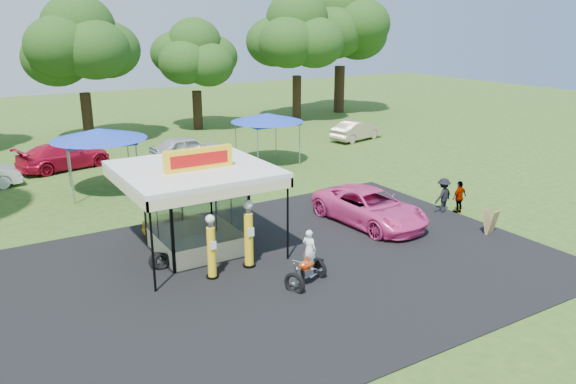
% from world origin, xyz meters
% --- Properties ---
extents(ground, '(120.00, 120.00, 0.00)m').
position_xyz_m(ground, '(0.00, 0.00, 0.00)').
color(ground, '#2E4F18').
rests_on(ground, ground).
extents(asphalt_apron, '(20.00, 14.00, 0.04)m').
position_xyz_m(asphalt_apron, '(0.00, 2.00, 0.02)').
color(asphalt_apron, black).
rests_on(asphalt_apron, ground).
extents(gas_station_kiosk, '(5.40, 5.40, 4.18)m').
position_xyz_m(gas_station_kiosk, '(-2.00, 4.99, 1.78)').
color(gas_station_kiosk, white).
rests_on(gas_station_kiosk, ground).
extents(gas_pump_left, '(0.44, 0.44, 2.34)m').
position_xyz_m(gas_pump_left, '(-2.51, 2.45, 1.12)').
color(gas_pump_left, black).
rests_on(gas_pump_left, ground).
extents(gas_pump_right, '(0.48, 0.48, 2.56)m').
position_xyz_m(gas_pump_right, '(-0.98, 2.62, 1.23)').
color(gas_pump_right, black).
rests_on(gas_pump_right, ground).
extents(motorcycle, '(1.75, 1.37, 2.00)m').
position_xyz_m(motorcycle, '(0.10, 0.40, 0.78)').
color(motorcycle, black).
rests_on(motorcycle, ground).
extents(spare_tires, '(0.78, 0.49, 0.66)m').
position_xyz_m(spare_tires, '(-3.83, 4.12, 0.32)').
color(spare_tires, black).
rests_on(spare_tires, ground).
extents(a_frame_sign, '(0.63, 0.65, 1.04)m').
position_xyz_m(a_frame_sign, '(9.16, 0.31, 0.53)').
color(a_frame_sign, '#593819').
rests_on(a_frame_sign, ground).
extents(kiosk_car, '(2.82, 1.13, 0.96)m').
position_xyz_m(kiosk_car, '(-2.00, 7.20, 0.48)').
color(kiosk_car, yellow).
rests_on(kiosk_car, ground).
extents(pink_sedan, '(3.00, 5.75, 1.55)m').
position_xyz_m(pink_sedan, '(5.65, 3.91, 0.77)').
color(pink_sedan, '#F64299').
rests_on(pink_sedan, ground).
extents(spectator_east_a, '(1.16, 0.80, 1.65)m').
position_xyz_m(spectator_east_a, '(9.53, 3.32, 0.83)').
color(spectator_east_a, black).
rests_on(spectator_east_a, ground).
extents(spectator_east_b, '(0.93, 0.45, 1.54)m').
position_xyz_m(spectator_east_b, '(10.11, 2.88, 0.77)').
color(spectator_east_b, gray).
rests_on(spectator_east_b, ground).
extents(bg_car_b, '(5.89, 3.58, 1.60)m').
position_xyz_m(bg_car_b, '(-3.91, 20.99, 0.80)').
color(bg_car_b, '#BB0E2C').
rests_on(bg_car_b, ground).
extents(bg_car_c, '(4.89, 2.20, 1.63)m').
position_xyz_m(bg_car_c, '(3.17, 18.97, 0.82)').
color(bg_car_c, silver).
rests_on(bg_car_c, ground).
extents(bg_car_e, '(4.66, 2.55, 1.46)m').
position_xyz_m(bg_car_e, '(16.44, 18.64, 0.73)').
color(bg_car_e, '#B9A58D').
rests_on(bg_car_e, ground).
extents(tent_west, '(4.80, 4.80, 3.36)m').
position_xyz_m(tent_west, '(-3.10, 14.94, 3.04)').
color(tent_west, gray).
rests_on(tent_west, ground).
extents(tent_east, '(4.51, 4.51, 3.15)m').
position_xyz_m(tent_east, '(7.28, 15.94, 2.85)').
color(tent_east, gray).
rests_on(tent_east, ground).
extents(oak_far_c, '(8.65, 8.65, 10.19)m').
position_xyz_m(oak_far_c, '(-0.81, 28.40, 6.47)').
color(oak_far_c, black).
rests_on(oak_far_c, ground).
extents(oak_far_d, '(7.28, 7.28, 8.67)m').
position_xyz_m(oak_far_d, '(8.10, 29.11, 5.53)').
color(oak_far_d, black).
rests_on(oak_far_d, ground).
extents(oak_far_e, '(9.16, 9.16, 10.90)m').
position_xyz_m(oak_far_e, '(17.52, 28.74, 6.96)').
color(oak_far_e, black).
rests_on(oak_far_e, ground).
extents(oak_far_f, '(10.01, 10.01, 12.06)m').
position_xyz_m(oak_far_f, '(23.40, 30.31, 7.74)').
color(oak_far_f, black).
rests_on(oak_far_f, ground).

